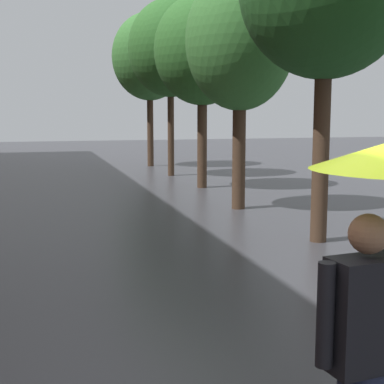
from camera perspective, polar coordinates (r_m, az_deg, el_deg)
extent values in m
cylinder|color=#473323|center=(9.57, 12.88, 4.08)|extent=(0.28, 0.28, 3.06)
cylinder|color=#473323|center=(12.63, 4.76, 4.07)|extent=(0.29, 0.29, 2.56)
ellipsoid|color=#387533|center=(12.69, 4.89, 15.02)|extent=(2.39, 2.39, 3.03)
cylinder|color=#473323|center=(16.14, 1.03, 5.26)|extent=(0.28, 0.28, 2.72)
ellipsoid|color=#2D6628|center=(16.21, 1.05, 14.16)|extent=(2.71, 2.71, 3.06)
cylinder|color=#473323|center=(19.21, -2.15, 6.19)|extent=(0.22, 0.22, 3.05)
ellipsoid|color=#2D6628|center=(19.32, -2.19, 14.32)|extent=(2.81, 2.81, 3.22)
cylinder|color=#473323|center=(22.67, -4.23, 6.44)|extent=(0.25, 0.25, 3.03)
ellipsoid|color=#387533|center=(22.76, -4.31, 13.47)|extent=(2.94, 2.94, 3.40)
cube|color=black|center=(3.16, 17.07, -11.70)|extent=(0.42, 0.26, 0.61)
sphere|color=#9E7051|center=(3.04, 17.40, -4.05)|extent=(0.21, 0.21, 0.21)
cylinder|color=black|center=(3.00, 13.31, -11.98)|extent=(0.09, 0.09, 0.55)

